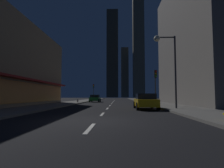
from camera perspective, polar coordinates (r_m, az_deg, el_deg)
The scene contains 14 objects.
ground_plane at distance 40.90m, azimuth 0.58°, elevation -5.62°, with size 78.00×136.00×0.10m, color black.
sidewalk_right at distance 41.31m, azimuth 10.38°, elevation -5.36°, with size 4.00×76.00×0.15m, color #605E59.
sidewalk_left at distance 41.68m, azimuth -9.13°, elevation -5.36°, with size 4.00×76.00×0.15m, color #605E59.
lane_marking_center at distance 27.71m, azimuth -0.16°, elevation -6.37°, with size 0.16×43.80×0.01m.
building_apartment_right at distance 29.38m, azimuth 29.95°, elevation 12.70°, with size 11.00×20.00×18.68m, color slate.
skyscraper_distant_tall at distance 135.44m, azimuth 0.15°, elevation 9.72°, with size 8.52×7.48×65.83m, color #39362B.
skyscraper_distant_mid at distance 132.01m, azimuth 4.12°, elevation 3.66°, with size 5.33×6.19×36.71m, color #4F4B3B.
skyscraper_distant_short at distance 131.61m, azimuth 8.47°, elevation 12.53°, with size 7.79×7.35×76.31m, color #5C5745.
car_parked_near at distance 16.91m, azimuth 10.67°, elevation -5.46°, with size 1.98×4.24×1.45m.
car_parked_far at distance 35.67m, azimuth -5.47°, elevation -4.60°, with size 1.98×4.24×1.45m.
fire_hydrant_far_left at distance 30.95m, azimuth -11.00°, elevation -5.20°, with size 0.42×0.30×0.65m.
traffic_light_near_right at distance 21.72m, azimuth 13.80°, elevation 1.44°, with size 0.32×0.48×4.20m.
traffic_light_far_left at distance 47.07m, azimuth -5.95°, elevation -1.41°, with size 0.32×0.48×4.20m.
street_lamp_right at distance 16.96m, azimuth 16.91°, elevation 9.37°, with size 1.96×0.56×6.58m.
Camera 1 is at (1.10, -8.86, 1.25)m, focal length 28.46 mm.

